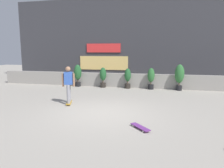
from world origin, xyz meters
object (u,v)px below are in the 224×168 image
(potted_plant_3, at_px, (151,77))
(potted_plant_4, at_px, (179,75))
(potted_plant_0, at_px, (78,74))
(skateboard_near_camera, at_px, (140,127))
(skater_far_left, at_px, (68,83))
(potted_plant_1, at_px, (103,76))
(potted_plant_2, at_px, (128,77))

(potted_plant_3, bearing_deg, potted_plant_4, 0.00)
(potted_plant_0, relative_size, potted_plant_4, 0.93)
(potted_plant_0, xyz_separation_m, skateboard_near_camera, (4.84, -6.95, -0.79))
(skater_far_left, height_order, skateboard_near_camera, skater_far_left)
(potted_plant_1, height_order, potted_plant_4, potted_plant_4)
(potted_plant_1, relative_size, skater_far_left, 0.77)
(potted_plant_1, xyz_separation_m, potted_plant_4, (4.77, 0.00, 0.19))
(potted_plant_3, xyz_separation_m, potted_plant_4, (1.68, 0.00, 0.18))
(potted_plant_4, distance_m, skater_far_left, 6.86)
(potted_plant_0, bearing_deg, potted_plant_4, 0.00)
(potted_plant_0, relative_size, skater_far_left, 0.87)
(potted_plant_0, bearing_deg, skater_far_left, -72.85)
(potted_plant_4, height_order, skater_far_left, skater_far_left)
(potted_plant_0, bearing_deg, potted_plant_2, 0.00)
(potted_plant_2, bearing_deg, potted_plant_3, 0.00)
(potted_plant_0, height_order, skateboard_near_camera, potted_plant_0)
(potted_plant_1, bearing_deg, potted_plant_2, 0.00)
(potted_plant_3, bearing_deg, skateboard_near_camera, -90.01)
(potted_plant_1, relative_size, potted_plant_3, 0.98)
(potted_plant_2, distance_m, potted_plant_4, 3.15)
(potted_plant_1, distance_m, potted_plant_2, 1.62)
(potted_plant_2, relative_size, skater_far_left, 0.75)
(potted_plant_1, xyz_separation_m, skater_far_left, (-0.34, -4.58, 0.21))
(potted_plant_2, xyz_separation_m, potted_plant_4, (3.14, 0.00, 0.22))
(potted_plant_1, distance_m, skater_far_left, 4.60)
(potted_plant_4, bearing_deg, skateboard_near_camera, -103.60)
(potted_plant_2, bearing_deg, potted_plant_1, 180.00)
(potted_plant_4, relative_size, skater_far_left, 0.93)
(potted_plant_4, relative_size, skateboard_near_camera, 2.15)
(potted_plant_2, relative_size, potted_plant_4, 0.81)
(potted_plant_0, relative_size, skateboard_near_camera, 2.01)
(skater_far_left, xyz_separation_m, skateboard_near_camera, (3.42, -2.37, -0.88))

